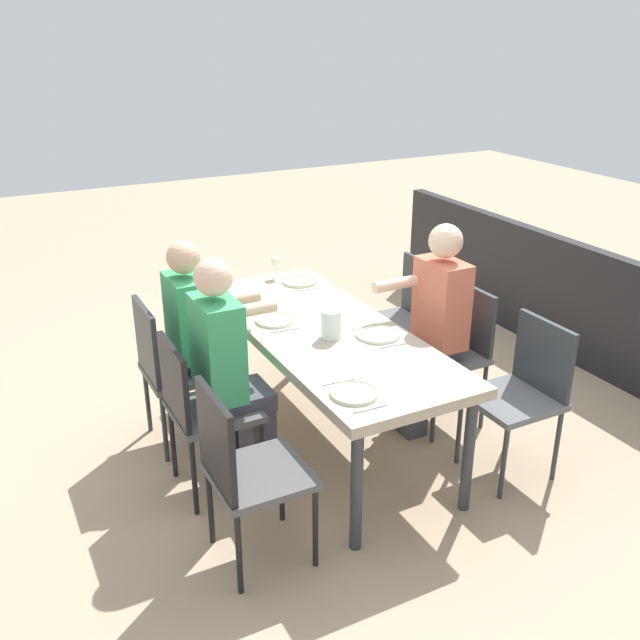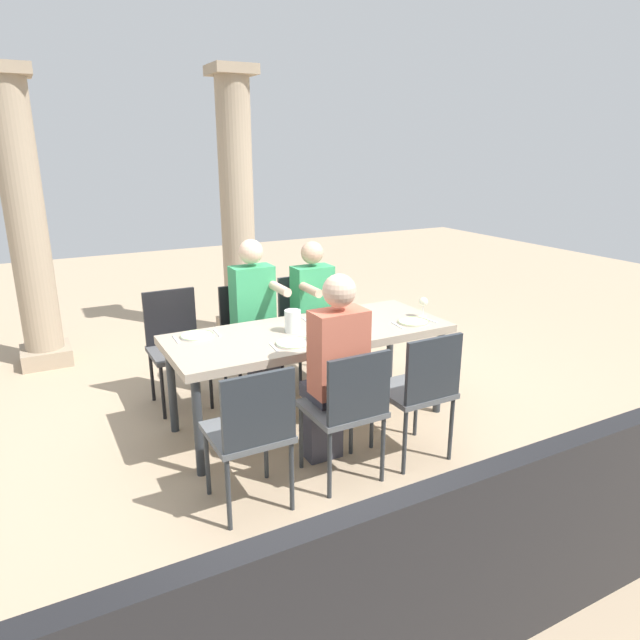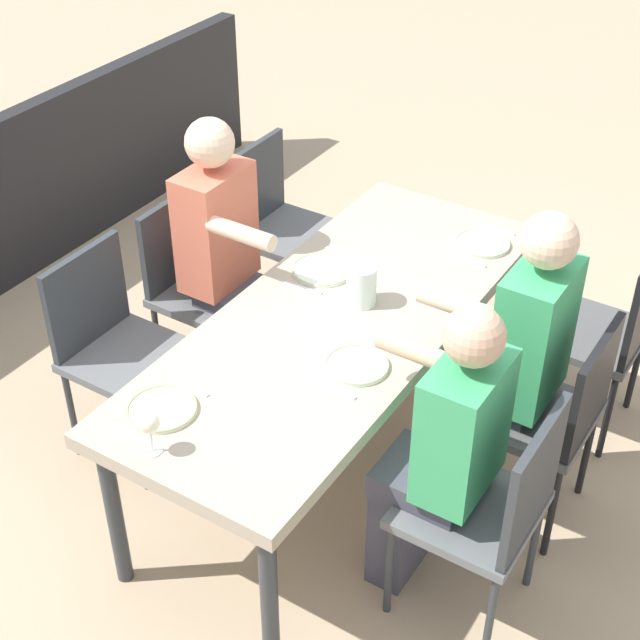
# 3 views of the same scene
# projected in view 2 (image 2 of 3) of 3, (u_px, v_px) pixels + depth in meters

# --- Properties ---
(ground_plane) EXTENTS (16.00, 16.00, 0.00)m
(ground_plane) POSITION_uv_depth(u_px,v_px,m) (310.00, 420.00, 4.37)
(ground_plane) COLOR tan
(dining_table) EXTENTS (2.09, 0.82, 0.74)m
(dining_table) POSITION_uv_depth(u_px,v_px,m) (310.00, 338.00, 4.17)
(dining_table) COLOR tan
(dining_table) RESTS_ON ground
(chair_west_north) EXTENTS (0.44, 0.44, 0.92)m
(chair_west_north) POSITION_uv_depth(u_px,v_px,m) (175.00, 340.00, 4.56)
(chair_west_north) COLOR #4F4F50
(chair_west_north) RESTS_ON ground
(chair_west_south) EXTENTS (0.44, 0.44, 0.89)m
(chair_west_south) POSITION_uv_depth(u_px,v_px,m) (252.00, 428.00, 3.16)
(chair_west_south) COLOR #5B5E61
(chair_west_south) RESTS_ON ground
(chair_mid_north) EXTENTS (0.44, 0.44, 0.90)m
(chair_mid_north) POSITION_uv_depth(u_px,v_px,m) (249.00, 329.00, 4.84)
(chair_mid_north) COLOR #4F4F50
(chair_mid_north) RESTS_ON ground
(chair_mid_south) EXTENTS (0.44, 0.44, 0.89)m
(chair_mid_south) POSITION_uv_depth(u_px,v_px,m) (348.00, 405.00, 3.44)
(chair_mid_south) COLOR #5B5E61
(chair_mid_south) RESTS_ON ground
(chair_east_north) EXTENTS (0.44, 0.44, 0.92)m
(chair_east_north) POSITION_uv_depth(u_px,v_px,m) (306.00, 320.00, 5.09)
(chair_east_north) COLOR #5B5E61
(chair_east_north) RESTS_ON ground
(chair_east_south) EXTENTS (0.44, 0.44, 0.90)m
(chair_east_south) POSITION_uv_depth(u_px,v_px,m) (420.00, 386.00, 3.69)
(chair_east_south) COLOR #5B5E61
(chair_east_south) RESTS_ON ground
(diner_woman_green) EXTENTS (0.34, 0.49, 1.26)m
(diner_woman_green) POSITION_uv_depth(u_px,v_px,m) (316.00, 311.00, 4.87)
(diner_woman_green) COLOR #3F3F4C
(diner_woman_green) RESTS_ON ground
(diner_man_white) EXTENTS (0.35, 0.49, 1.32)m
(diner_man_white) POSITION_uv_depth(u_px,v_px,m) (256.00, 315.00, 4.64)
(diner_man_white) COLOR #3F3F4C
(diner_man_white) RESTS_ON ground
(diner_guest_third) EXTENTS (0.35, 0.49, 1.32)m
(diner_guest_third) POSITION_uv_depth(u_px,v_px,m) (334.00, 367.00, 3.55)
(diner_guest_third) COLOR #3F3F4C
(diner_guest_third) RESTS_ON ground
(stone_column_near) EXTENTS (0.45, 0.45, 2.70)m
(stone_column_near) POSITION_uv_depth(u_px,v_px,m) (27.00, 227.00, 5.14)
(stone_column_near) COLOR tan
(stone_column_near) RESTS_ON ground
(stone_column_centre) EXTENTS (0.46, 0.46, 2.80)m
(stone_column_centre) POSITION_uv_depth(u_px,v_px,m) (237.00, 210.00, 6.04)
(stone_column_centre) COLOR tan
(stone_column_centre) RESTS_ON ground
(patio_railing) EXTENTS (4.49, 0.10, 0.90)m
(patio_railing) POSITION_uv_depth(u_px,v_px,m) (547.00, 538.00, 2.39)
(patio_railing) COLOR black
(patio_railing) RESTS_ON ground
(plate_0) EXTENTS (0.23, 0.23, 0.02)m
(plate_0) POSITION_uv_depth(u_px,v_px,m) (197.00, 335.00, 4.01)
(plate_0) COLOR white
(plate_0) RESTS_ON dining_table
(fork_0) EXTENTS (0.02, 0.17, 0.01)m
(fork_0) POSITION_uv_depth(u_px,v_px,m) (176.00, 340.00, 3.94)
(fork_0) COLOR silver
(fork_0) RESTS_ON dining_table
(spoon_0) EXTENTS (0.03, 0.17, 0.01)m
(spoon_0) POSITION_uv_depth(u_px,v_px,m) (217.00, 333.00, 4.08)
(spoon_0) COLOR silver
(spoon_0) RESTS_ON dining_table
(plate_1) EXTENTS (0.25, 0.25, 0.02)m
(plate_1) POSITION_uv_depth(u_px,v_px,m) (294.00, 343.00, 3.86)
(plate_1) COLOR white
(plate_1) RESTS_ON dining_table
(fork_1) EXTENTS (0.03, 0.17, 0.01)m
(fork_1) POSITION_uv_depth(u_px,v_px,m) (274.00, 347.00, 3.79)
(fork_1) COLOR silver
(fork_1) RESTS_ON dining_table
(spoon_1) EXTENTS (0.03, 0.17, 0.01)m
(spoon_1) POSITION_uv_depth(u_px,v_px,m) (314.00, 340.00, 3.93)
(spoon_1) COLOR silver
(spoon_1) RESTS_ON dining_table
(plate_2) EXTENTS (0.23, 0.23, 0.02)m
(plate_2) POSITION_uv_depth(u_px,v_px,m) (323.00, 317.00, 4.43)
(plate_2) COLOR white
(plate_2) RESTS_ON dining_table
(fork_2) EXTENTS (0.03, 0.17, 0.01)m
(fork_2) POSITION_uv_depth(u_px,v_px,m) (306.00, 321.00, 4.37)
(fork_2) COLOR silver
(fork_2) RESTS_ON dining_table
(spoon_2) EXTENTS (0.02, 0.17, 0.01)m
(spoon_2) POSITION_uv_depth(u_px,v_px,m) (340.00, 315.00, 4.50)
(spoon_2) COLOR silver
(spoon_2) RESTS_ON dining_table
(plate_3) EXTENTS (0.24, 0.24, 0.02)m
(plate_3) POSITION_uv_depth(u_px,v_px,m) (414.00, 322.00, 4.32)
(plate_3) COLOR silver
(plate_3) RESTS_ON dining_table
(wine_glass_3) EXTENTS (0.07, 0.07, 0.16)m
(wine_glass_3) POSITION_uv_depth(u_px,v_px,m) (423.00, 302.00, 4.45)
(wine_glass_3) COLOR white
(wine_glass_3) RESTS_ON dining_table
(fork_3) EXTENTS (0.03, 0.17, 0.01)m
(fork_3) POSITION_uv_depth(u_px,v_px,m) (397.00, 325.00, 4.25)
(fork_3) COLOR silver
(fork_3) RESTS_ON dining_table
(spoon_3) EXTENTS (0.03, 0.17, 0.01)m
(spoon_3) POSITION_uv_depth(u_px,v_px,m) (429.00, 320.00, 4.39)
(spoon_3) COLOR silver
(spoon_3) RESTS_ON dining_table
(water_pitcher) EXTENTS (0.12, 0.12, 0.16)m
(water_pitcher) POSITION_uv_depth(u_px,v_px,m) (293.00, 322.00, 4.09)
(water_pitcher) COLOR white
(water_pitcher) RESTS_ON dining_table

